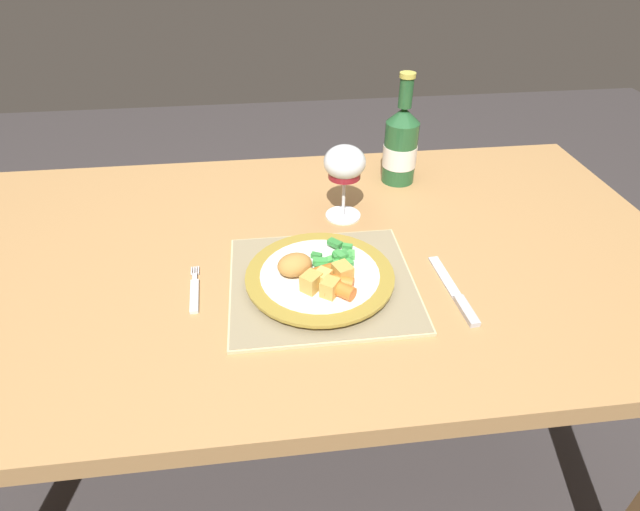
{
  "coord_description": "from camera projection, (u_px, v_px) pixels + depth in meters",
  "views": [
    {
      "loc": [
        -0.03,
        -0.78,
        1.29
      ],
      "look_at": [
        0.05,
        -0.08,
        0.78
      ],
      "focal_mm": 28.0,
      "sensor_mm": 36.0,
      "label": 1
    }
  ],
  "objects": [
    {
      "name": "wine_glass",
      "position": [
        345.0,
        166.0,
        0.99
      ],
      "size": [
        0.08,
        0.08,
        0.16
      ],
      "color": "silver",
      "rests_on": "dining_table"
    },
    {
      "name": "dining_table",
      "position": [
        290.0,
        284.0,
        1.01
      ],
      "size": [
        1.53,
        0.82,
        0.74
      ],
      "color": "#AD7F4C",
      "rests_on": "ground"
    },
    {
      "name": "glazed_carrots",
      "position": [
        334.0,
        283.0,
        0.82
      ],
      "size": [
        0.08,
        0.1,
        0.02
      ],
      "color": "orange",
      "rests_on": "dinner_plate"
    },
    {
      "name": "ground_plane",
      "position": [
        298.0,
        465.0,
        1.39
      ],
      "size": [
        6.0,
        6.0,
        0.0
      ],
      "primitive_type": "plane",
      "color": "#383333"
    },
    {
      "name": "bottle",
      "position": [
        401.0,
        145.0,
        1.14
      ],
      "size": [
        0.08,
        0.08,
        0.25
      ],
      "color": "#23562D",
      "rests_on": "dining_table"
    },
    {
      "name": "fork",
      "position": [
        195.0,
        292.0,
        0.85
      ],
      "size": [
        0.02,
        0.12,
        0.01
      ],
      "color": "silver",
      "rests_on": "dining_table"
    },
    {
      "name": "breaded_croquettes",
      "position": [
        295.0,
        265.0,
        0.84
      ],
      "size": [
        0.07,
        0.06,
        0.04
      ],
      "color": "#B77F3D",
      "rests_on": "dinner_plate"
    },
    {
      "name": "roast_potatoes",
      "position": [
        326.0,
        280.0,
        0.82
      ],
      "size": [
        0.09,
        0.07,
        0.03
      ],
      "color": "gold",
      "rests_on": "dinner_plate"
    },
    {
      "name": "placemat",
      "position": [
        322.0,
        282.0,
        0.87
      ],
      "size": [
        0.32,
        0.3,
        0.01
      ],
      "color": "#CCB789",
      "rests_on": "dining_table"
    },
    {
      "name": "dinner_plate",
      "position": [
        320.0,
        277.0,
        0.86
      ],
      "size": [
        0.26,
        0.26,
        0.02
      ],
      "color": "white",
      "rests_on": "placemat"
    },
    {
      "name": "green_beans_pile",
      "position": [
        336.0,
        258.0,
        0.88
      ],
      "size": [
        0.08,
        0.11,
        0.02
      ],
      "color": "#4CA84C",
      "rests_on": "dinner_plate"
    },
    {
      "name": "table_knife",
      "position": [
        456.0,
        295.0,
        0.84
      ],
      "size": [
        0.03,
        0.19,
        0.01
      ],
      "color": "silver",
      "rests_on": "dining_table"
    }
  ]
}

